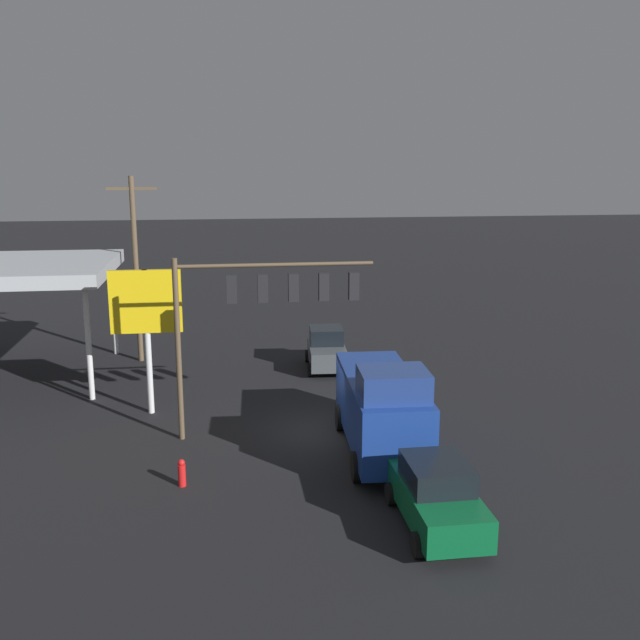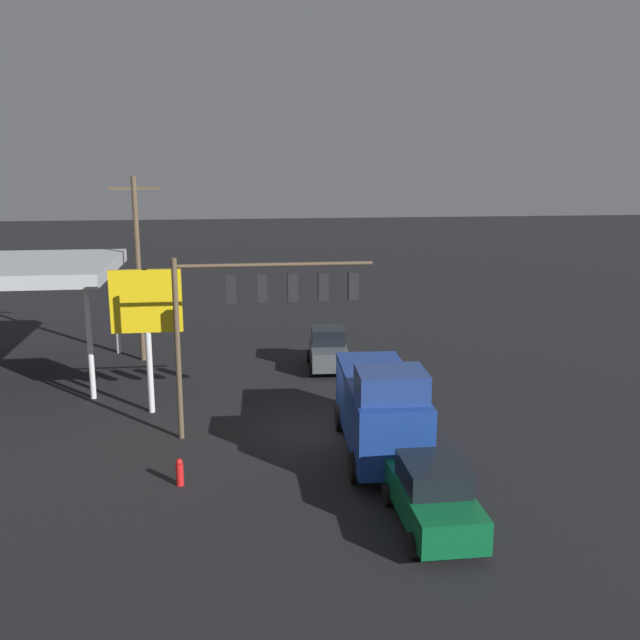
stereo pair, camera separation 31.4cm
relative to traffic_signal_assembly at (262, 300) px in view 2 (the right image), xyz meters
The scene contains 8 objects.
ground_plane 5.55m from the traffic_signal_assembly, behind, with size 200.00×200.00×0.00m, color black.
traffic_signal_assembly is the anchor object (origin of this frame).
utility_pole 12.13m from the traffic_signal_assembly, 62.70° to the right, with size 2.40×0.26×9.16m.
price_sign 5.30m from the traffic_signal_assembly, 33.87° to the right, with size 2.75×0.27×5.77m.
delivery_truck 5.62m from the traffic_signal_assembly, 148.21° to the left, with size 2.82×6.90×3.58m.
hatchback_crossing 9.77m from the traffic_signal_assembly, 113.33° to the right, with size 2.17×3.91×1.97m.
sedan_waiting 9.49m from the traffic_signal_assembly, 119.54° to the left, with size 2.07×4.41×1.93m.
fire_hydrant 6.68m from the traffic_signal_assembly, 54.50° to the left, with size 0.24×0.24×0.88m.
Camera 2 is at (3.43, 24.81, 9.87)m, focal length 40.00 mm.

